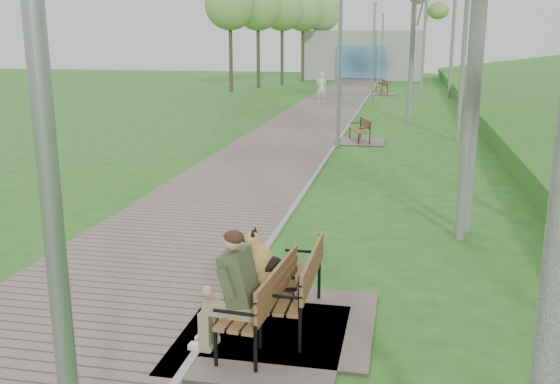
% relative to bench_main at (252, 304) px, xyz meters
% --- Properties ---
extents(walkway, '(3.50, 67.00, 0.04)m').
position_rel_bench_main_xyz_m(walkway, '(-2.31, 18.65, -0.47)').
color(walkway, '#75665F').
rests_on(walkway, ground).
extents(kerb, '(0.10, 67.00, 0.05)m').
position_rel_bench_main_xyz_m(kerb, '(-0.56, 18.65, -0.46)').
color(kerb, '#999993').
rests_on(kerb, ground).
extents(building_north, '(10.00, 5.20, 4.00)m').
position_rel_bench_main_xyz_m(building_north, '(-2.06, 48.13, 1.51)').
color(building_north, '#9E9E99').
rests_on(building_north, ground).
extents(bench_main, '(1.98, 2.19, 1.72)m').
position_rel_bench_main_xyz_m(bench_main, '(0.00, 0.00, 0.00)').
color(bench_main, '#75665F').
rests_on(bench_main, ground).
extents(bench_second, '(2.00, 2.22, 1.23)m').
position_rel_bench_main_xyz_m(bench_second, '(0.39, 0.57, -0.26)').
color(bench_second, '#75665F').
rests_on(bench_second, ground).
extents(bench_third, '(1.63, 1.81, 1.00)m').
position_rel_bench_main_xyz_m(bench_third, '(0.18, 14.85, -0.30)').
color(bench_third, '#75665F').
rests_on(bench_third, ground).
extents(bench_far, '(1.77, 1.97, 1.09)m').
position_rel_bench_main_xyz_m(bench_far, '(0.18, 33.33, -0.29)').
color(bench_far, '#75665F').
rests_on(bench_far, ground).
extents(lamp_post_near, '(0.23, 0.23, 5.85)m').
position_rel_bench_main_xyz_m(lamp_post_near, '(-0.47, -3.23, 2.24)').
color(lamp_post_near, '#93959A').
rests_on(lamp_post_near, ground).
extents(lamp_post_second, '(0.20, 0.20, 5.25)m').
position_rel_bench_main_xyz_m(lamp_post_second, '(-0.46, 13.72, 1.97)').
color(lamp_post_second, '#93959A').
rests_on(lamp_post_second, ground).
extents(lamp_post_third, '(0.21, 0.21, 5.34)m').
position_rel_bench_main_xyz_m(lamp_post_third, '(-0.18, 28.60, 2.01)').
color(lamp_post_third, '#93959A').
rests_on(lamp_post_third, ground).
extents(lamp_post_far, '(0.20, 0.20, 5.29)m').
position_rel_bench_main_xyz_m(lamp_post_far, '(-0.33, 44.21, 1.99)').
color(lamp_post_far, '#93959A').
rests_on(lamp_post_far, ground).
extents(pedestrian_near, '(0.66, 0.48, 1.68)m').
position_rel_bench_main_xyz_m(pedestrian_near, '(-2.83, 27.32, 0.35)').
color(pedestrian_near, white).
rests_on(pedestrian_near, ground).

